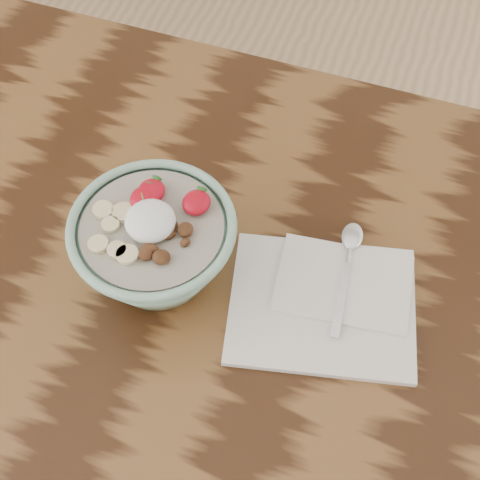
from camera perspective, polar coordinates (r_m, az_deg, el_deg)
The scene contains 4 objects.
table at distance 102.15cm, azimuth -6.93°, elevation -4.74°, with size 160.00×90.00×75.00cm.
breakfast_bowl at distance 87.05cm, azimuth -7.23°, elevation -0.42°, with size 21.31×21.31×14.45cm.
napkin at distance 90.53cm, azimuth 7.40°, elevation -5.15°, with size 28.29×24.71×1.51cm.
spoon at distance 93.41cm, azimuth 9.33°, elevation -0.96°, with size 3.93×18.26×0.95cm.
Camera 1 is at (27.53, -41.31, 154.98)cm, focal length 50.00 mm.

